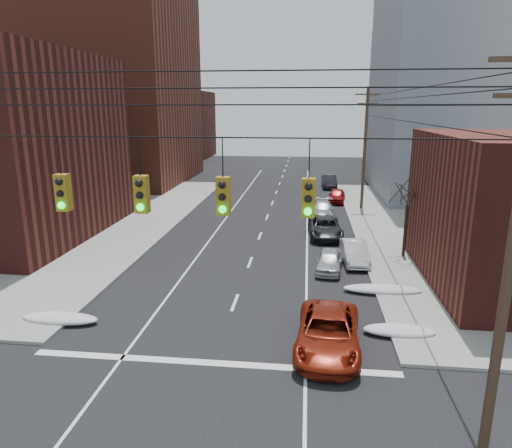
% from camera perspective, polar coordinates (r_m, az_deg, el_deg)
% --- Properties ---
extents(building_brick_tall, '(24.00, 20.00, 30.00)m').
position_cam_1_polar(building_brick_tall, '(63.03, -20.48, 18.76)').
color(building_brick_tall, brown).
rests_on(building_brick_tall, ground).
extents(building_brick_far, '(22.00, 18.00, 12.00)m').
position_cam_1_polar(building_brick_far, '(87.63, -13.47, 11.90)').
color(building_brick_far, '#4D1B17').
rests_on(building_brick_far, ground).
extents(building_office, '(22.00, 20.00, 25.00)m').
position_cam_1_polar(building_office, '(55.81, 27.07, 16.20)').
color(building_office, gray).
rests_on(building_office, ground).
extents(building_glass, '(20.00, 18.00, 22.00)m').
position_cam_1_polar(building_glass, '(81.19, 21.88, 14.64)').
color(building_glass, gray).
rests_on(building_glass, ground).
extents(utility_pole_right, '(2.20, 0.28, 11.00)m').
position_cam_1_polar(utility_pole_right, '(13.10, 29.30, -3.26)').
color(utility_pole_right, '#473323').
rests_on(utility_pole_right, ground).
extents(utility_pole_far, '(2.20, 0.28, 11.00)m').
position_cam_1_polar(utility_pole_far, '(42.97, 13.44, 9.32)').
color(utility_pole_far, '#473323').
rests_on(utility_pole_far, ground).
extents(traffic_signals, '(17.00, 0.42, 2.02)m').
position_cam_1_polar(traffic_signals, '(12.13, -9.29, 3.88)').
color(traffic_signals, black).
rests_on(traffic_signals, ground).
extents(bare_tree, '(2.09, 2.20, 4.93)m').
position_cam_1_polar(bare_tree, '(30.02, 18.20, 0.18)').
color(bare_tree, black).
rests_on(bare_tree, ground).
extents(snow_nw, '(3.50, 1.08, 0.42)m').
position_cam_1_polar(snow_nw, '(22.49, -23.28, -10.79)').
color(snow_nw, silver).
rests_on(snow_nw, ground).
extents(snow_ne, '(3.00, 1.08, 0.42)m').
position_cam_1_polar(snow_ne, '(20.60, 17.47, -12.61)').
color(snow_ne, silver).
rests_on(snow_ne, ground).
extents(snow_east_far, '(4.00, 1.08, 0.42)m').
position_cam_1_polar(snow_east_far, '(24.63, 15.54, -7.88)').
color(snow_east_far, silver).
rests_on(snow_east_far, ground).
extents(red_pickup, '(2.79, 5.45, 1.47)m').
position_cam_1_polar(red_pickup, '(18.65, 9.00, -13.25)').
color(red_pickup, maroon).
rests_on(red_pickup, ground).
extents(parked_car_a, '(1.84, 3.72, 1.22)m').
position_cam_1_polar(parked_car_a, '(27.07, 9.15, -4.56)').
color(parked_car_a, '#BBBBC0').
rests_on(parked_car_a, ground).
extents(parked_car_b, '(1.61, 4.10, 1.33)m').
position_cam_1_polar(parked_car_b, '(28.74, 12.21, -3.46)').
color(parked_car_b, silver).
rests_on(parked_car_b, ground).
extents(parked_car_c, '(2.60, 5.17, 1.40)m').
position_cam_1_polar(parked_car_c, '(33.95, 8.64, -0.46)').
color(parked_car_c, black).
rests_on(parked_car_c, ground).
extents(parked_car_d, '(2.10, 4.57, 1.30)m').
position_cam_1_polar(parked_car_d, '(40.19, 8.32, 1.81)').
color(parked_car_d, '#A8A8AD').
rests_on(parked_car_d, ground).
extents(parked_car_e, '(2.05, 4.10, 1.34)m').
position_cam_1_polar(parked_car_e, '(46.54, 10.06, 3.50)').
color(parked_car_e, maroon).
rests_on(parked_car_e, ground).
extents(parked_car_f, '(1.74, 4.61, 1.50)m').
position_cam_1_polar(parked_car_f, '(54.89, 9.11, 5.28)').
color(parked_car_f, black).
rests_on(parked_car_f, ground).
extents(lot_car_a, '(3.94, 2.65, 1.23)m').
position_cam_1_polar(lot_car_a, '(38.06, -23.57, 0.20)').
color(lot_car_a, silver).
rests_on(lot_car_a, sidewalk_nw).
extents(lot_car_b, '(4.98, 2.59, 1.34)m').
position_cam_1_polar(lot_car_b, '(42.21, -18.74, 2.04)').
color(lot_car_b, silver).
rests_on(lot_car_b, sidewalk_nw).
extents(lot_car_c, '(5.75, 3.37, 1.56)m').
position_cam_1_polar(lot_car_c, '(38.43, -29.20, -0.06)').
color(lot_car_c, black).
rests_on(lot_car_c, sidewalk_nw).
extents(lot_car_d, '(4.10, 2.38, 1.31)m').
position_cam_1_polar(lot_car_d, '(42.53, -25.56, 1.45)').
color(lot_car_d, '#BABAC0').
rests_on(lot_car_d, sidewalk_nw).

